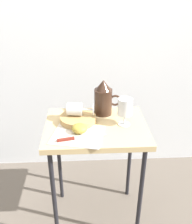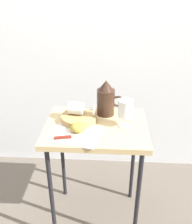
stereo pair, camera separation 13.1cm
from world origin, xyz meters
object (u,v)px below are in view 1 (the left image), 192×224
object	(u,v)px
wine_glass_upright	(125,109)
knife	(74,138)
basket_tray	(78,119)
apple_half_left	(80,128)
pitcher	(103,101)
table	(96,137)
wine_glass_tipped_near	(76,109)

from	to	relation	value
wine_glass_upright	knife	distance (m)	0.31
basket_tray	wine_glass_upright	bearing A→B (deg)	-10.76
basket_tray	apple_half_left	xyz separation A→B (m)	(0.01, -0.11, 0.01)
pitcher	wine_glass_upright	bearing A→B (deg)	-53.32
table	basket_tray	size ratio (longest dim) A/B	3.47
basket_tray	wine_glass_upright	world-z (taller)	wine_glass_upright
basket_tray	knife	size ratio (longest dim) A/B	0.81
table	pitcher	bearing A→B (deg)	69.72
pitcher	knife	distance (m)	0.32
wine_glass_tipped_near	wine_glass_upright	bearing A→B (deg)	-13.55
wine_glass_tipped_near	knife	bearing A→B (deg)	-91.51
basket_tray	pitcher	size ratio (longest dim) A/B	0.95
table	apple_half_left	bearing A→B (deg)	-140.96
wine_glass_upright	apple_half_left	xyz separation A→B (m)	(-0.24, -0.07, -0.07)
wine_glass_upright	knife	xyz separation A→B (m)	(-0.26, -0.13, -0.09)
wine_glass_upright	apple_half_left	bearing A→B (deg)	-164.56
table	wine_glass_upright	world-z (taller)	wine_glass_upright
apple_half_left	knife	distance (m)	0.07
wine_glass_upright	wine_glass_tipped_near	size ratio (longest dim) A/B	1.00
pitcher	wine_glass_upright	world-z (taller)	pitcher
wine_glass_tipped_near	apple_half_left	bearing A→B (deg)	-81.14
basket_tray	pitcher	bearing A→B (deg)	31.97
wine_glass_upright	apple_half_left	distance (m)	0.26
table	basket_tray	world-z (taller)	basket_tray
basket_tray	knife	xyz separation A→B (m)	(-0.02, -0.18, -0.01)
pitcher	knife	bearing A→B (deg)	-121.12
wine_glass_upright	knife	world-z (taller)	wine_glass_upright
basket_tray	pitcher	distance (m)	0.18
wine_glass_tipped_near	table	bearing A→B (deg)	-28.26
wine_glass_upright	knife	size ratio (longest dim) A/B	0.63
table	pitcher	size ratio (longest dim) A/B	3.31
apple_half_left	knife	world-z (taller)	apple_half_left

